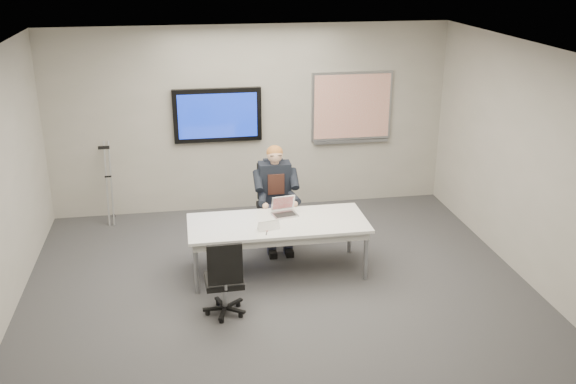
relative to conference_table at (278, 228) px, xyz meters
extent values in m
cube|color=#3C3C3F|center=(-0.06, -0.77, -0.60)|extent=(6.00, 6.00, 0.02)
cube|color=white|center=(-0.06, -0.77, 2.20)|extent=(6.00, 6.00, 0.02)
cube|color=#A29E92|center=(-0.06, 2.23, 0.80)|extent=(6.00, 0.02, 2.80)
cube|color=#A29E92|center=(-0.06, -3.77, 0.80)|extent=(6.00, 0.02, 2.80)
cube|color=#A29E92|center=(2.94, -0.77, 0.80)|extent=(0.02, 6.00, 2.80)
cube|color=silver|center=(0.00, 0.00, 0.06)|extent=(2.19, 0.91, 0.04)
cube|color=#B9B9B4|center=(0.00, 0.00, -0.01)|extent=(2.10, 0.82, 0.09)
cylinder|color=#96989E|center=(-1.02, -0.38, -0.28)|extent=(0.05, 0.05, 0.64)
cylinder|color=#96989E|center=(1.02, -0.38, -0.28)|extent=(0.05, 0.05, 0.64)
cylinder|color=#96989E|center=(-1.02, 0.38, -0.28)|extent=(0.05, 0.05, 0.64)
cylinder|color=#96989E|center=(1.02, 0.38, -0.28)|extent=(0.05, 0.05, 0.64)
cube|color=black|center=(-0.56, 2.18, 0.90)|extent=(1.30, 0.08, 0.80)
cube|color=#0D2193|center=(-0.56, 2.13, 0.90)|extent=(1.16, 0.01, 0.66)
cube|color=#96989E|center=(1.49, 2.20, 0.95)|extent=(1.25, 0.04, 1.05)
cube|color=white|center=(1.49, 2.18, 0.95)|extent=(1.18, 0.01, 0.98)
cube|color=#96989E|center=(1.49, 2.17, 0.40)|extent=(1.18, 0.05, 0.04)
cylinder|color=#96989E|center=(0.10, 0.96, -0.32)|extent=(0.06, 0.06, 0.36)
cube|color=black|center=(0.10, 0.96, -0.14)|extent=(0.46, 0.46, 0.07)
cube|color=black|center=(0.11, 1.18, 0.19)|extent=(0.42, 0.05, 0.52)
cylinder|color=#96989E|center=(-0.73, -0.88, -0.35)|extent=(0.05, 0.05, 0.32)
cube|color=black|center=(-0.73, -0.88, -0.19)|extent=(0.42, 0.42, 0.06)
cube|color=black|center=(-0.73, -1.08, 0.10)|extent=(0.37, 0.05, 0.46)
cube|color=black|center=(0.10, 0.93, 0.24)|extent=(0.42, 0.24, 0.58)
cube|color=#371D16|center=(0.10, 0.81, 0.27)|extent=(0.22, 0.02, 0.28)
sphere|color=#E9B18E|center=(0.10, 0.90, 0.65)|extent=(0.21, 0.21, 0.21)
ellipsoid|color=#966226|center=(0.10, 0.92, 0.68)|extent=(0.22, 0.22, 0.19)
cube|color=silver|center=(0.12, 0.19, 0.09)|extent=(0.34, 0.26, 0.02)
cube|color=black|center=(0.12, 0.18, 0.09)|extent=(0.28, 0.19, 0.00)
cube|color=silver|center=(0.12, 0.32, 0.19)|extent=(0.31, 0.13, 0.20)
cube|color=red|center=(0.12, 0.32, 0.19)|extent=(0.27, 0.10, 0.17)
cylinder|color=black|center=(-0.18, -0.31, 0.08)|extent=(0.04, 0.12, 0.01)
camera|label=1|loc=(-1.09, -7.11, 3.19)|focal=40.00mm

